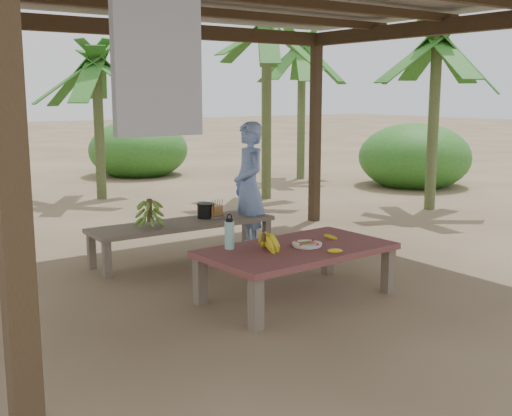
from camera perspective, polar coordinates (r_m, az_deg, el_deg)
ground at (r=6.47m, az=-0.65°, el=-7.16°), size 80.00×80.00×0.00m
pavilion at (r=6.22m, az=-0.73°, el=18.03°), size 6.60×5.60×2.95m
work_table at (r=6.08m, az=3.66°, el=-4.07°), size 1.85×1.09×0.50m
bench at (r=7.52m, az=-6.49°, el=-1.66°), size 2.21×0.64×0.45m
ripe_banana_bunch at (r=5.88m, az=0.69°, el=-2.99°), size 0.33×0.30×0.18m
plate at (r=6.09m, az=4.55°, el=-3.25°), size 0.29×0.29×0.04m
loose_banana_front at (r=5.86m, az=7.04°, el=-3.80°), size 0.18×0.04×0.04m
loose_banana_side at (r=6.41m, az=6.64°, el=-2.57°), size 0.10×0.16×0.04m
water_flask at (r=5.96m, az=-2.38°, el=-2.33°), size 0.09×0.09×0.33m
green_banana_stalk at (r=7.29m, az=-9.45°, el=-0.35°), size 0.29×0.29×0.33m
cooking_pot at (r=7.71m, az=-4.49°, el=-0.26°), size 0.20×0.20×0.17m
skewer_rack at (r=7.65m, az=-3.48°, el=-0.07°), size 0.18×0.08×0.24m
woman at (r=7.90m, az=-0.64°, el=1.93°), size 0.50×0.65×1.59m
banana_plant_ne at (r=11.83m, az=0.95°, el=14.75°), size 1.80×1.80×3.37m
banana_plant_n at (r=12.08m, az=-13.98°, el=11.44°), size 1.80×1.80×2.74m
banana_plant_e at (r=11.07m, az=15.77°, el=13.03°), size 1.80×1.80×3.04m
banana_plant_far at (r=14.63m, az=4.10°, el=13.13°), size 1.80×1.80×3.18m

